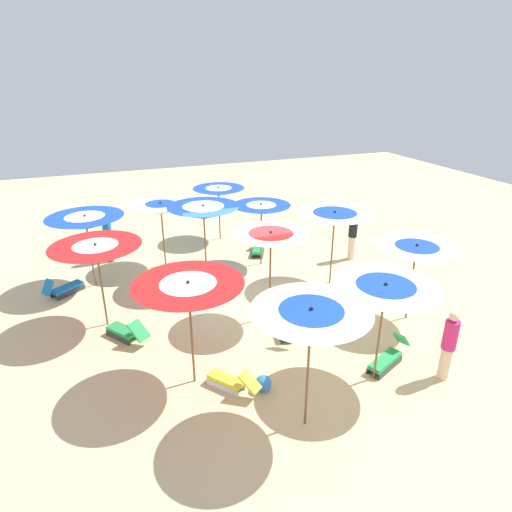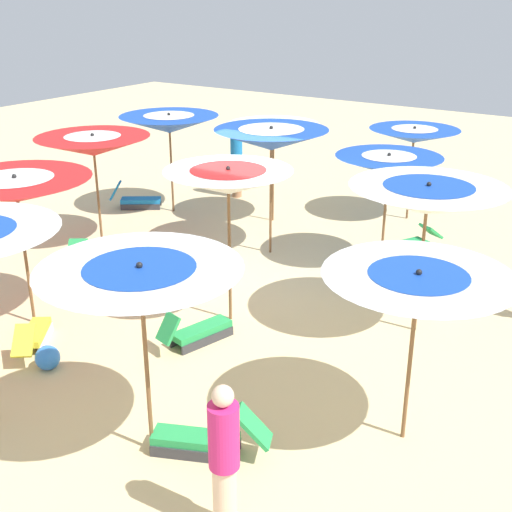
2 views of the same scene
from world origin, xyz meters
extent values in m
cube|color=beige|center=(0.00, 0.00, -0.02)|extent=(39.29, 39.29, 0.04)
cylinder|color=brown|center=(2.42, 3.99, 0.97)|extent=(0.05, 0.05, 1.94)
cone|color=white|center=(2.42, 3.99, 1.94)|extent=(2.10, 2.10, 0.33)
cone|color=#1947B2|center=(2.42, 3.99, 2.03)|extent=(1.09, 1.09, 0.17)
sphere|color=black|center=(2.42, 3.99, 2.14)|extent=(0.07, 0.07, 0.07)
cylinder|color=brown|center=(-0.20, 3.12, 1.05)|extent=(0.05, 0.05, 2.11)
cone|color=white|center=(-0.20, 3.12, 2.11)|extent=(2.29, 2.29, 0.42)
cone|color=#1947B2|center=(-0.20, 3.12, 2.21)|extent=(1.30, 1.30, 0.24)
sphere|color=black|center=(-0.20, 3.12, 2.35)|extent=(0.07, 0.07, 0.07)
cylinder|color=brown|center=(-2.34, 1.61, 0.98)|extent=(0.05, 0.05, 1.96)
cone|color=#1947B2|center=(-2.34, 1.61, 1.96)|extent=(1.95, 1.95, 0.33)
cone|color=white|center=(-2.34, 1.61, 2.05)|extent=(0.99, 0.99, 0.17)
sphere|color=black|center=(-2.34, 1.61, 2.16)|extent=(0.07, 0.07, 0.07)
cylinder|color=brown|center=(-5.22, 0.99, 0.96)|extent=(0.05, 0.05, 1.91)
cone|color=#1947B2|center=(-5.22, 0.99, 1.91)|extent=(1.98, 1.98, 0.31)
cone|color=white|center=(-5.22, 0.99, 1.99)|extent=(1.01, 1.01, 0.16)
sphere|color=black|center=(-5.22, 0.99, 2.10)|extent=(0.07, 0.07, 0.07)
cylinder|color=brown|center=(4.25, 1.67, 1.06)|extent=(0.05, 0.05, 2.11)
cone|color=white|center=(4.25, 1.67, 2.11)|extent=(2.17, 2.17, 0.36)
cone|color=#1947B2|center=(4.25, 1.67, 2.20)|extent=(1.18, 1.18, 0.19)
sphere|color=black|center=(4.25, 1.67, 2.32)|extent=(0.07, 0.07, 0.07)
cylinder|color=brown|center=(1.09, 0.51, 1.14)|extent=(0.05, 0.05, 2.27)
cone|color=white|center=(1.09, 0.51, 2.27)|extent=(1.94, 1.94, 0.37)
cone|color=red|center=(1.09, 0.51, 2.36)|extent=(1.14, 1.14, 0.22)
sphere|color=black|center=(1.09, 0.51, 2.49)|extent=(0.07, 0.07, 0.07)
cylinder|color=brown|center=(-1.69, -0.50, 1.14)|extent=(0.05, 0.05, 2.28)
cone|color=#1947B2|center=(-1.69, -0.50, 2.28)|extent=(2.17, 2.17, 0.40)
cone|color=white|center=(-1.69, -0.50, 2.38)|extent=(1.24, 1.24, 0.23)
sphere|color=black|center=(-1.69, -0.50, 2.51)|extent=(0.07, 0.07, 0.07)
cylinder|color=brown|center=(-3.39, -1.52, 1.01)|extent=(0.05, 0.05, 2.02)
cone|color=white|center=(-3.39, -1.52, 2.02)|extent=(2.00, 2.00, 0.38)
cone|color=#1947B2|center=(-3.39, -1.52, 2.13)|extent=(0.98, 0.98, 0.18)
sphere|color=black|center=(-3.39, -1.52, 2.24)|extent=(0.07, 0.07, 0.07)
cylinder|color=brown|center=(4.88, -0.33, 1.14)|extent=(0.05, 0.05, 2.28)
cone|color=white|center=(4.88, -0.33, 2.28)|extent=(2.09, 2.09, 0.40)
cone|color=#1947B2|center=(4.88, -0.33, 2.38)|extent=(1.12, 1.12, 0.21)
sphere|color=black|center=(4.88, -0.33, 2.51)|extent=(0.07, 0.07, 0.07)
cylinder|color=brown|center=(2.93, -2.01, 1.09)|extent=(0.05, 0.05, 2.19)
cone|color=red|center=(2.93, -2.01, 2.19)|extent=(2.24, 2.24, 0.36)
cone|color=white|center=(2.93, -2.01, 2.28)|extent=(1.13, 1.13, 0.18)
sphere|color=black|center=(2.93, -2.01, 2.40)|extent=(0.07, 0.07, 0.07)
cylinder|color=brown|center=(-0.13, -3.64, 1.03)|extent=(0.05, 0.05, 2.06)
cone|color=red|center=(-0.13, -3.64, 2.06)|extent=(2.24, 2.24, 0.39)
cone|color=white|center=(-0.13, -3.64, 2.17)|extent=(1.10, 1.10, 0.19)
sphere|color=black|center=(-0.13, -3.64, 2.29)|extent=(0.07, 0.07, 0.07)
cylinder|color=brown|center=(-2.65, -3.84, 1.03)|extent=(0.05, 0.05, 2.06)
cone|color=#1947B2|center=(-2.65, -3.84, 2.06)|extent=(2.25, 2.25, 0.40)
cone|color=white|center=(-2.65, -3.84, 2.17)|extent=(1.15, 1.15, 0.20)
sphere|color=black|center=(-2.65, -3.84, 2.29)|extent=(0.07, 0.07, 0.07)
cube|color=#333338|center=(1.89, 0.44, 0.07)|extent=(0.93, 0.28, 0.14)
cube|color=#333338|center=(1.96, 0.73, 0.07)|extent=(0.93, 0.28, 0.14)
cube|color=green|center=(1.92, 0.58, 0.19)|extent=(1.00, 0.53, 0.10)
cube|color=green|center=(2.50, 0.43, 0.42)|extent=(0.34, 0.36, 0.39)
cube|color=silver|center=(3.44, -1.54, 0.07)|extent=(0.66, 0.52, 0.14)
cube|color=silver|center=(3.27, -1.32, 0.07)|extent=(0.66, 0.52, 0.14)
cube|color=yellow|center=(3.36, -1.43, 0.19)|extent=(0.81, 0.71, 0.10)
cube|color=yellow|center=(3.84, -1.07, 0.39)|extent=(0.51, 0.48, 0.34)
cube|color=#333338|center=(-2.54, -4.74, 0.07)|extent=(0.57, 0.79, 0.14)
cube|color=#333338|center=(-2.26, -4.55, 0.07)|extent=(0.57, 0.79, 0.14)
cube|color=#1972B7|center=(-2.40, -4.65, 0.19)|extent=(0.82, 0.96, 0.10)
cube|color=#1972B7|center=(-2.06, -5.13, 0.44)|extent=(0.44, 0.43, 0.43)
cube|color=#333338|center=(-3.07, 1.98, 0.07)|extent=(0.76, 0.40, 0.14)
cube|color=#333338|center=(-3.23, 1.66, 0.07)|extent=(0.76, 0.40, 0.14)
cube|color=green|center=(-3.15, 1.82, 0.19)|extent=(0.90, 0.69, 0.10)
cube|color=green|center=(-3.68, 2.09, 0.37)|extent=(0.50, 0.49, 0.31)
cube|color=#333338|center=(4.15, 2.19, 0.07)|extent=(0.44, 0.93, 0.14)
cube|color=#333338|center=(3.87, 2.06, 0.07)|extent=(0.44, 0.93, 0.14)
cube|color=green|center=(4.01, 2.12, 0.19)|extent=(0.68, 1.03, 0.10)
cube|color=green|center=(3.74, 2.74, 0.44)|extent=(0.44, 0.48, 0.43)
cube|color=#333338|center=(0.73, -3.45, 0.07)|extent=(0.72, 0.52, 0.14)
cube|color=#333338|center=(0.52, -3.16, 0.07)|extent=(0.72, 0.52, 0.14)
cube|color=green|center=(0.63, -3.31, 0.19)|extent=(0.90, 0.78, 0.10)
cube|color=green|center=(1.14, -2.94, 0.41)|extent=(0.57, 0.55, 0.38)
cylinder|color=#A3704C|center=(-4.43, -3.26, 0.41)|extent=(0.24, 0.24, 0.82)
cylinder|color=#1972BF|center=(-4.43, -3.26, 1.18)|extent=(0.30, 0.30, 0.72)
sphere|color=#A3704C|center=(-4.43, -3.26, 1.65)|extent=(0.22, 0.22, 0.22)
cylinder|color=beige|center=(4.76, 3.09, 0.38)|extent=(0.24, 0.24, 0.77)
cylinder|color=#D82672|center=(4.76, 3.09, 1.11)|extent=(0.30, 0.30, 0.67)
sphere|color=beige|center=(4.76, 3.09, 1.55)|extent=(0.21, 0.21, 0.21)
cylinder|color=beige|center=(-1.59, 4.76, 0.43)|extent=(0.24, 0.24, 0.86)
cylinder|color=black|center=(-1.59, 4.76, 1.23)|extent=(0.30, 0.30, 0.75)
sphere|color=beige|center=(-1.59, 4.76, 1.72)|extent=(0.23, 0.23, 0.23)
sphere|color=#337FE5|center=(3.74, -0.72, 0.17)|extent=(0.35, 0.35, 0.35)
camera|label=1|loc=(10.49, -3.47, 6.21)|focal=30.41mm
camera|label=2|loc=(8.83, 6.17, 4.99)|focal=46.78mm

